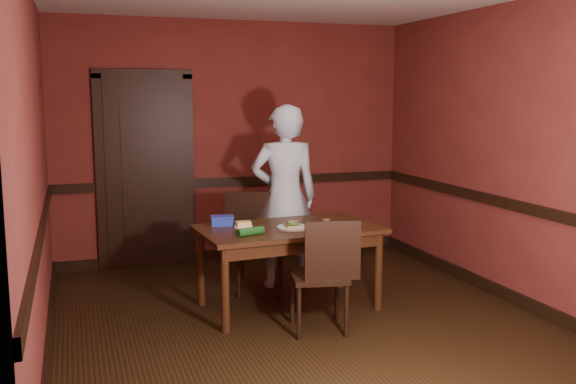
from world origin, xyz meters
TOP-DOWN VIEW (x-y plane):
  - floor at (0.00, 0.00)m, footprint 4.00×4.50m
  - wall_back at (0.00, 2.25)m, footprint 4.00×0.02m
  - wall_front at (0.00, -2.25)m, footprint 4.00×0.02m
  - wall_left at (-2.00, 0.00)m, footprint 0.02×4.50m
  - wall_right at (2.00, 0.00)m, footprint 0.02×4.50m
  - dado_back at (0.00, 2.23)m, footprint 4.00×0.03m
  - dado_left at (-1.99, 0.00)m, footprint 0.03×4.50m
  - dado_right at (1.99, 0.00)m, footprint 0.03×4.50m
  - baseboard_back at (0.00, 2.23)m, footprint 4.00×0.03m
  - baseboard_left at (-1.99, 0.00)m, footprint 0.03×4.50m
  - baseboard_right at (1.99, 0.00)m, footprint 0.03×4.50m
  - door at (-1.00, 2.22)m, footprint 1.05×0.07m
  - dining_table at (0.02, 0.39)m, footprint 1.63×1.00m
  - chair_far at (-0.08, 0.93)m, footprint 0.57×0.57m
  - chair_near at (0.07, -0.21)m, footprint 0.51×0.51m
  - person at (0.20, 1.03)m, footprint 0.71×0.53m
  - sandwich_plate at (0.03, 0.31)m, footprint 0.27×0.27m
  - sauce_jar at (0.32, 0.25)m, footprint 0.07×0.07m
  - cheese_saucer at (-0.36, 0.50)m, footprint 0.17×0.17m
  - food_tub at (-0.52, 0.64)m, footprint 0.22×0.17m
  - wrapped_veg at (-0.39, 0.17)m, footprint 0.25×0.13m

SIDE VIEW (x-z plane):
  - floor at x=0.00m, z-range -0.01..0.01m
  - baseboard_back at x=0.00m, z-range 0.00..0.12m
  - baseboard_left at x=-1.99m, z-range 0.00..0.12m
  - baseboard_right at x=1.99m, z-range 0.00..0.12m
  - dining_table at x=0.02m, z-range 0.00..0.73m
  - chair_near at x=0.07m, z-range 0.00..0.93m
  - chair_far at x=-0.08m, z-range 0.00..0.95m
  - sandwich_plate at x=0.03m, z-range 0.72..0.79m
  - cheese_saucer at x=-0.36m, z-range 0.73..0.78m
  - wrapped_veg at x=-0.39m, z-range 0.73..0.80m
  - sauce_jar at x=0.32m, z-range 0.73..0.81m
  - food_tub at x=-0.52m, z-range 0.73..0.82m
  - person at x=0.20m, z-range 0.00..1.79m
  - dado_back at x=0.00m, z-range 0.85..0.95m
  - dado_left at x=-1.99m, z-range 0.85..0.95m
  - dado_right at x=1.99m, z-range 0.85..0.95m
  - door at x=-1.00m, z-range -0.01..2.19m
  - wall_back at x=0.00m, z-range 0.00..2.70m
  - wall_front at x=0.00m, z-range 0.00..2.70m
  - wall_left at x=-2.00m, z-range 0.00..2.70m
  - wall_right at x=2.00m, z-range 0.00..2.70m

